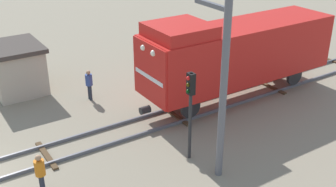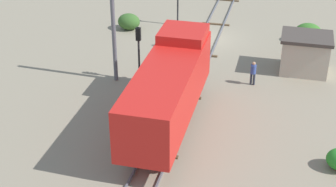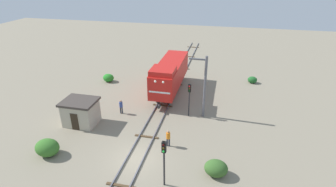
# 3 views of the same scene
# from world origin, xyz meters

# --- Properties ---
(ground_plane) EXTENTS (119.71, 119.71, 0.00)m
(ground_plane) POSITION_xyz_m (0.00, 0.00, 0.00)
(ground_plane) COLOR gray
(railway_track) EXTENTS (2.40, 79.81, 0.16)m
(railway_track) POSITION_xyz_m (0.00, 0.00, 0.07)
(railway_track) COLOR #595960
(railway_track) RESTS_ON ground
(locomotive) EXTENTS (2.90, 11.60, 4.60)m
(locomotive) POSITION_xyz_m (0.00, 13.84, 2.77)
(locomotive) COLOR red
(locomotive) RESTS_ON railway_track
(traffic_signal_near) EXTENTS (0.32, 0.34, 4.04)m
(traffic_signal_near) POSITION_xyz_m (3.20, -2.44, 2.81)
(traffic_signal_near) COLOR #262628
(traffic_signal_near) RESTS_ON ground
(traffic_signal_mid) EXTENTS (0.32, 0.34, 3.88)m
(traffic_signal_mid) POSITION_xyz_m (3.40, 8.39, 2.71)
(traffic_signal_mid) COLOR #262628
(traffic_signal_mid) RESTS_ON ground
(worker_near_track) EXTENTS (0.38, 0.38, 1.70)m
(worker_near_track) POSITION_xyz_m (2.40, 2.42, 1.00)
(worker_near_track) COLOR #262B38
(worker_near_track) RESTS_ON ground
(worker_by_signal) EXTENTS (0.38, 0.38, 1.70)m
(worker_by_signal) POSITION_xyz_m (-4.20, 7.17, 1.00)
(worker_by_signal) COLOR #262B38
(worker_by_signal) RESTS_ON ground
(catenary_mast) EXTENTS (1.94, 0.28, 7.04)m
(catenary_mast) POSITION_xyz_m (4.93, 8.70, 3.76)
(catenary_mast) COLOR #595960
(catenary_mast) RESTS_ON ground
(relay_hut) EXTENTS (3.50, 2.90, 2.74)m
(relay_hut) POSITION_xyz_m (-7.50, 4.23, 1.39)
(relay_hut) COLOR #B2A893
(relay_hut) RESTS_ON ground
(bush_near) EXTENTS (1.61, 1.32, 1.17)m
(bush_near) POSITION_xyz_m (-9.59, 15.51, 0.58)
(bush_near) COLOR #268126
(bush_near) RESTS_ON ground
(bush_mid) EXTENTS (2.16, 1.76, 1.57)m
(bush_mid) POSITION_xyz_m (-7.75, -1.26, 0.78)
(bush_mid) COLOR #356C26
(bush_mid) RESTS_ON ground
(bush_far) EXTENTS (1.89, 1.55, 1.38)m
(bush_far) POSITION_xyz_m (6.99, -0.47, 0.69)
(bush_far) COLOR #355D26
(bush_far) RESTS_ON ground
(bush_back) EXTENTS (1.33, 1.09, 0.96)m
(bush_back) POSITION_xyz_m (10.97, 19.73, 0.48)
(bush_back) COLOR #1F5C26
(bush_back) RESTS_ON ground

